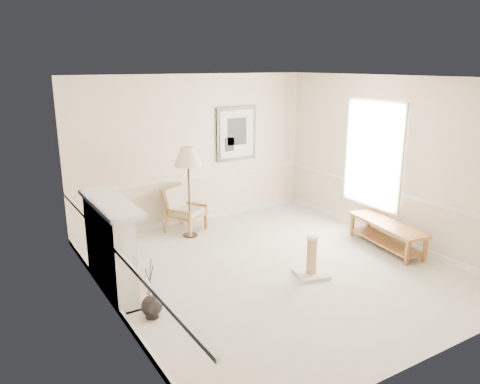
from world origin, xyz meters
The scene contains 8 objects.
ground centered at (0.00, 0.00, 0.00)m, with size 5.50×5.50×0.00m, color silver.
room centered at (0.14, 0.08, 1.87)m, with size 5.04×5.54×2.92m.
fireplace centered at (-2.34, 0.60, 0.64)m, with size 0.64×1.64×1.31m.
floor_vase centered at (-2.15, -0.38, 0.15)m, with size 0.27×0.27×0.80m.
armchair centered at (-0.48, 2.37, 0.45)m, with size 0.88×0.90×0.83m.
floor_lamp centered at (-0.49, 1.98, 1.45)m, with size 0.68×0.68×1.66m.
bench centered at (2.15, -0.30, 0.30)m, with size 0.71×1.64×0.45m.
scratching_post centered at (0.32, -0.50, 0.20)m, with size 0.55×0.55×0.64m.
Camera 1 is at (-3.95, -5.45, 3.09)m, focal length 35.00 mm.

